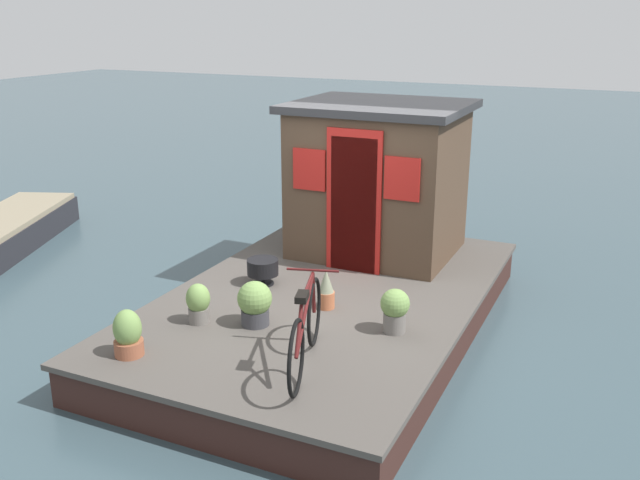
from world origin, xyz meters
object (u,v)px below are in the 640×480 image
(houseboat_cabin, at_px, (378,178))
(charcoal_grill, at_px, (263,268))
(potted_plant_rosemary, at_px, (326,290))
(potted_plant_sage, at_px, (128,334))
(dinghy_boat, at_px, (7,231))
(bicycle, at_px, (306,329))
(potted_plant_fern, at_px, (198,303))
(potted_plant_lavender, at_px, (255,303))
(potted_plant_succulent, at_px, (395,309))

(houseboat_cabin, xyz_separation_m, charcoal_grill, (-1.73, 0.81, -0.81))
(potted_plant_rosemary, xyz_separation_m, potted_plant_sage, (-1.82, 1.24, 0.00))
(potted_plant_rosemary, height_order, dinghy_boat, potted_plant_rosemary)
(potted_plant_sage, relative_size, dinghy_boat, 0.14)
(bicycle, distance_m, potted_plant_fern, 1.52)
(houseboat_cabin, bearing_deg, bicycle, -170.38)
(bicycle, xyz_separation_m, potted_plant_rosemary, (1.32, 0.39, -0.16))
(potted_plant_lavender, relative_size, potted_plant_succulent, 1.03)
(potted_plant_sage, height_order, charcoal_grill, potted_plant_sage)
(potted_plant_lavender, distance_m, charcoal_grill, 1.15)
(potted_plant_lavender, distance_m, potted_plant_succulent, 1.45)
(potted_plant_lavender, bearing_deg, houseboat_cabin, -6.45)
(potted_plant_rosemary, relative_size, dinghy_boat, 0.13)
(potted_plant_lavender, relative_size, dinghy_boat, 0.14)
(potted_plant_fern, bearing_deg, potted_plant_lavender, -70.64)
(potted_plant_fern, height_order, dinghy_boat, potted_plant_fern)
(houseboat_cabin, xyz_separation_m, dinghy_boat, (-0.95, 5.96, -1.24))
(potted_plant_rosemary, height_order, potted_plant_succulent, potted_plant_succulent)
(charcoal_grill, relative_size, dinghy_boat, 0.11)
(potted_plant_sage, relative_size, charcoal_grill, 1.23)
(potted_plant_sage, distance_m, potted_plant_fern, 0.92)
(potted_plant_sage, bearing_deg, houseboat_cabin, -15.33)
(potted_plant_sage, bearing_deg, potted_plant_lavender, -34.16)
(potted_plant_succulent, distance_m, charcoal_grill, 1.96)
(charcoal_grill, bearing_deg, potted_plant_succulent, -107.56)
(houseboat_cabin, bearing_deg, potted_plant_rosemary, -175.08)
(charcoal_grill, bearing_deg, dinghy_boat, 81.34)
(bicycle, bearing_deg, dinghy_boat, 69.58)
(potted_plant_rosemary, relative_size, potted_plant_fern, 1.04)
(potted_plant_lavender, bearing_deg, charcoal_grill, 25.29)
(potted_plant_succulent, distance_m, dinghy_boat, 7.17)
(charcoal_grill, bearing_deg, potted_plant_rosemary, -108.51)
(houseboat_cabin, xyz_separation_m, potted_plant_rosemary, (-2.06, -0.18, -0.81))
(potted_plant_fern, relative_size, dinghy_boat, 0.13)
(potted_plant_succulent, bearing_deg, potted_plant_sage, 126.14)
(bicycle, relative_size, potted_plant_lavender, 3.32)
(charcoal_grill, bearing_deg, potted_plant_fern, 176.52)
(potted_plant_rosemary, height_order, potted_plant_fern, potted_plant_rosemary)
(potted_plant_succulent, height_order, charcoal_grill, potted_plant_succulent)
(potted_plant_sage, bearing_deg, charcoal_grill, -6.82)
(charcoal_grill, bearing_deg, bicycle, -140.07)
(potted_plant_rosemary, bearing_deg, potted_plant_succulent, -106.49)
(bicycle, height_order, potted_plant_lavender, bicycle)
(dinghy_boat, bearing_deg, potted_plant_lavender, -107.93)
(potted_plant_rosemary, bearing_deg, bicycle, -163.31)
(houseboat_cabin, bearing_deg, potted_plant_succulent, -155.36)
(potted_plant_fern, height_order, charcoal_grill, potted_plant_fern)
(bicycle, height_order, potted_plant_sage, bicycle)
(potted_plant_succulent, xyz_separation_m, potted_plant_fern, (-0.65, 1.95, -0.03))
(potted_plant_rosemary, relative_size, potted_plant_lavender, 0.94)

